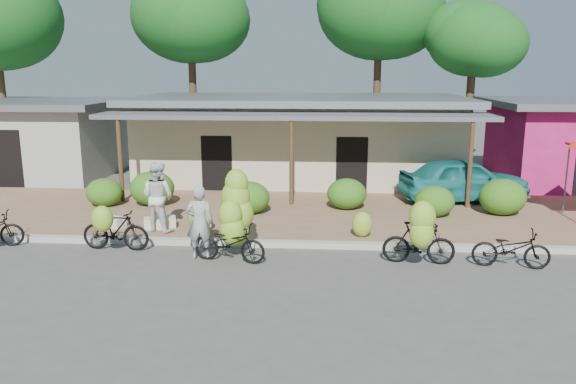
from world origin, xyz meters
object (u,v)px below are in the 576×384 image
at_px(bike_far_right, 511,249).
at_px(bike_right, 420,237).
at_px(teal_van, 464,179).
at_px(vendor, 200,223).
at_px(tree_far_center, 187,14).
at_px(tree_near_right, 469,37).
at_px(bike_center, 233,223).
at_px(bike_left, 114,229).
at_px(sack_far, 112,222).
at_px(tree_center_right, 375,8).
at_px(bystander, 158,197).
at_px(sack_near, 160,223).

bearing_deg(bike_far_right, bike_right, 99.38).
bearing_deg(teal_van, bike_far_right, 163.36).
distance_m(bike_right, vendor, 5.08).
xyz_separation_m(tree_far_center, tree_near_right, (13.00, -1.50, -1.22)).
relative_size(bike_far_right, vendor, 0.99).
bearing_deg(bike_center, bike_left, 95.53).
bearing_deg(teal_van, sack_far, 97.08).
height_order(tree_center_right, teal_van, tree_center_right).
relative_size(tree_near_right, bike_center, 3.49).
bearing_deg(bystander, vendor, 150.83).
height_order(tree_far_center, sack_near, tree_far_center).
bearing_deg(tree_near_right, tree_center_right, 153.43).
xyz_separation_m(bike_left, bike_far_right, (9.38, -0.51, -0.13)).
relative_size(sack_near, bystander, 0.45).
bearing_deg(bike_left, teal_van, -56.55).
xyz_separation_m(tree_near_right, bike_left, (-11.38, -13.25, -5.20)).
bearing_deg(tree_center_right, bike_left, -115.81).
relative_size(bike_center, teal_van, 0.50).
xyz_separation_m(tree_near_right, bystander, (-10.69, -11.80, -4.71)).
xyz_separation_m(bike_left, bike_center, (3.02, -0.27, 0.27)).
bearing_deg(sack_near, vendor, -52.56).
bearing_deg(teal_van, bike_left, 106.64).
height_order(tree_center_right, tree_near_right, tree_center_right).
bearing_deg(bike_right, bystander, 77.69).
distance_m(sack_near, sack_far, 1.38).
relative_size(sack_far, teal_van, 0.18).
xyz_separation_m(tree_far_center, vendor, (3.87, -15.17, -6.11)).
bearing_deg(bike_left, bike_center, -91.88).
height_order(tree_far_center, bike_left, tree_far_center).
distance_m(tree_center_right, bike_left, 18.21).
distance_m(tree_center_right, bike_far_right, 17.28).
height_order(tree_center_right, sack_far, tree_center_right).
height_order(bike_right, vendor, vendor).
height_order(tree_near_right, bike_far_right, tree_near_right).
height_order(tree_near_right, bike_center, tree_near_right).
xyz_separation_m(vendor, bystander, (-1.56, 1.87, 0.17)).
bearing_deg(bike_left, tree_center_right, -22.50).
height_order(bike_left, bike_center, bike_center).
bearing_deg(bike_left, sack_far, 26.62).
relative_size(bike_left, sack_near, 2.04).
relative_size(bike_left, bike_right, 1.03).
distance_m(tree_near_right, bike_center, 16.65).
bearing_deg(bystander, teal_van, -134.09).
xyz_separation_m(bystander, teal_van, (9.02, 4.19, -0.23)).
bearing_deg(bike_right, bike_far_right, -83.24).
xyz_separation_m(tree_far_center, tree_center_right, (9.00, 0.50, 0.25)).
bearing_deg(sack_far, tree_center_right, 59.06).
xyz_separation_m(bike_left, bystander, (0.69, 1.46, 0.49)).
bearing_deg(vendor, tree_far_center, -80.83).
relative_size(tree_far_center, bike_left, 5.28).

